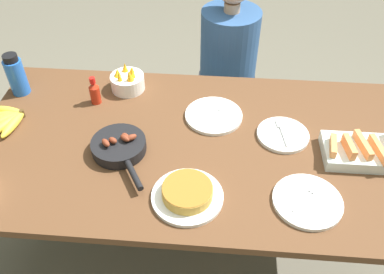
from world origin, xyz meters
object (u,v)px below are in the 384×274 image
Objects in this scene: empty_plate_near_front at (307,201)px; person_figure at (226,86)px; empty_plate_far_right at (283,135)px; skillet at (119,147)px; frittata_plate_center at (187,194)px; fruit_bowl_citrus at (127,81)px; hot_sauce_bottle at (95,92)px; empty_plate_far_left at (214,116)px; melon_tray at (361,151)px; banana_bunch at (7,119)px; water_bottle at (16,75)px.

person_figure reaches higher than empty_plate_near_front.
empty_plate_far_right is at bearing -71.22° from person_figure.
frittata_plate_center is at bearing 23.62° from skillet.
empty_plate_far_right is 1.37× the size of fruit_bowl_citrus.
skillet is 2.12× the size of fruit_bowl_citrus.
fruit_bowl_citrus is 0.17m from hot_sauce_bottle.
empty_plate_far_left is (-0.36, 0.45, -0.00)m from empty_plate_near_front.
person_figure reaches higher than empty_plate_far_left.
frittata_plate_center is at bearing -97.30° from person_figure.
empty_plate_near_front is at bearing -29.50° from hot_sauce_bottle.
melon_tray is 2.10× the size of hot_sauce_bottle.
empty_plate_far_left is 1.16× the size of empty_plate_far_right.
hot_sauce_bottle is (-0.55, 0.06, 0.05)m from empty_plate_far_left.
person_figure is (-0.53, 0.79, -0.29)m from melon_tray.
empty_plate_far_left is at bearing -22.88° from fruit_bowl_citrus.
fruit_bowl_citrus is at bearing 156.49° from skillet.
banana_bunch reaches higher than empty_plate_far_right.
melon_tray is 1.17m from hot_sauce_bottle.
melon_tray is at bearing -11.54° from water_bottle.
empty_plate_far_right is at bearing -9.84° from water_bottle.
person_figure is at bearing 108.78° from empty_plate_far_right.
person_figure is (0.43, 0.84, -0.28)m from skillet.
water_bottle is (-0.93, 0.11, 0.09)m from empty_plate_far_left.
frittata_plate_center reaches higher than banana_bunch.
hot_sauce_bottle reaches higher than frittata_plate_center.
empty_plate_near_front is (1.26, -0.34, -0.01)m from banana_bunch.
banana_bunch reaches higher than empty_plate_far_left.
water_bottle is at bearing 156.41° from empty_plate_near_front.
person_figure reaches higher than empty_plate_far_right.
melon_tray is at bearing -3.43° from banana_bunch.
fruit_bowl_citrus is at bearing 158.74° from empty_plate_far_right.
empty_plate_near_front is at bearing -38.88° from fruit_bowl_citrus.
frittata_plate_center is 0.71m from hot_sauce_bottle.
fruit_bowl_citrus is at bearing 31.06° from banana_bunch.
banana_bunch is 1.30× the size of fruit_bowl_citrus.
water_bottle reaches higher than empty_plate_far_left.
skillet is 1.66× the size of water_bottle.
person_figure is (0.96, 0.71, -0.27)m from banana_bunch.
skillet is at bearing -32.93° from water_bottle.
hot_sauce_bottle is 0.11× the size of person_figure.
banana_bunch is 0.81× the size of empty_plate_far_left.
person_figure reaches higher than melon_tray.
empty_plate_near_front and empty_plate_far_right have the same top height.
banana_bunch is at bearing 176.57° from melon_tray.
skillet reaches higher than empty_plate_far_left.
empty_plate_near_front is 0.99× the size of empty_plate_far_left.
skillet reaches higher than frittata_plate_center.
melon_tray is 0.34m from empty_plate_near_front.
hot_sauce_bottle is at bearing -138.79° from person_figure.
fruit_bowl_citrus is (-0.78, 0.63, 0.04)m from empty_plate_near_front.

